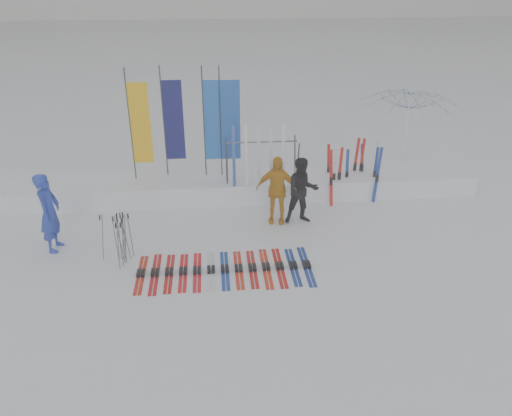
{
  "coord_description": "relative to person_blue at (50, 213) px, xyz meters",
  "views": [
    {
      "loc": [
        -0.81,
        -9.1,
        6.23
      ],
      "look_at": [
        0.2,
        1.6,
        1.0
      ],
      "focal_mm": 35.0,
      "sensor_mm": 36.0,
      "label": 1
    }
  ],
  "objects": [
    {
      "name": "person_black",
      "position": [
        6.2,
        0.85,
        -0.08
      ],
      "size": [
        0.92,
        0.74,
        1.81
      ],
      "primitive_type": "imported",
      "rotation": [
        0.0,
        0.0,
        0.07
      ],
      "color": "black",
      "rests_on": "ground"
    },
    {
      "name": "person_blue",
      "position": [
        0.0,
        0.0,
        0.0
      ],
      "size": [
        0.53,
        0.76,
        1.96
      ],
      "primitive_type": "imported",
      "rotation": [
        0.0,
        0.0,
        1.48
      ],
      "color": "#1D35AD",
      "rests_on": "ground"
    },
    {
      "name": "feather_flags",
      "position": [
        3.27,
        2.97,
        1.26
      ],
      "size": [
        3.11,
        0.25,
        3.2
      ],
      "color": "#383A3F",
      "rests_on": "ground"
    },
    {
      "name": "snow_bank",
      "position": [
        4.68,
        2.75,
        -0.68
      ],
      "size": [
        14.0,
        1.6,
        0.6
      ],
      "primitive_type": "cube",
      "color": "white",
      "rests_on": "ground"
    },
    {
      "name": "ski_rack",
      "position": [
        5.29,
        2.35,
        0.4
      ],
      "size": [
        2.04,
        0.8,
        1.23
      ],
      "color": "#383A3F",
      "rests_on": "ground"
    },
    {
      "name": "upright_skis",
      "position": [
        8.04,
        2.45,
        -0.19
      ],
      "size": [
        1.73,
        1.12,
        1.69
      ],
      "color": "navy",
      "rests_on": "ground"
    },
    {
      "name": "ground",
      "position": [
        4.68,
        -1.85,
        -0.98
      ],
      "size": [
        120.0,
        120.0,
        0.0
      ],
      "primitive_type": "plane",
      "color": "white",
      "rests_on": "ground"
    },
    {
      "name": "person_yellow",
      "position": [
        5.53,
        0.94,
        -0.05
      ],
      "size": [
        1.16,
        0.68,
        1.85
      ],
      "primitive_type": "imported",
      "rotation": [
        0.0,
        0.0,
        -0.22
      ],
      "color": "orange",
      "rests_on": "ground"
    },
    {
      "name": "tent_canopy",
      "position": [
        10.08,
        3.87,
        0.45
      ],
      "size": [
        3.28,
        3.33,
        2.87
      ],
      "primitive_type": "imported",
      "rotation": [
        0.0,
        0.0,
        -0.05
      ],
      "color": "white",
      "rests_on": "ground"
    },
    {
      "name": "ski_row",
      "position": [
        4.08,
        -1.37,
        -0.95
      ],
      "size": [
        3.93,
        1.69,
        0.07
      ],
      "color": "#B21E0E",
      "rests_on": "ground"
    },
    {
      "name": "pole_cluster",
      "position": [
        1.72,
        -0.75,
        -0.38
      ],
      "size": [
        0.72,
        0.58,
        1.25
      ],
      "color": "#595B60",
      "rests_on": "ground"
    }
  ]
}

